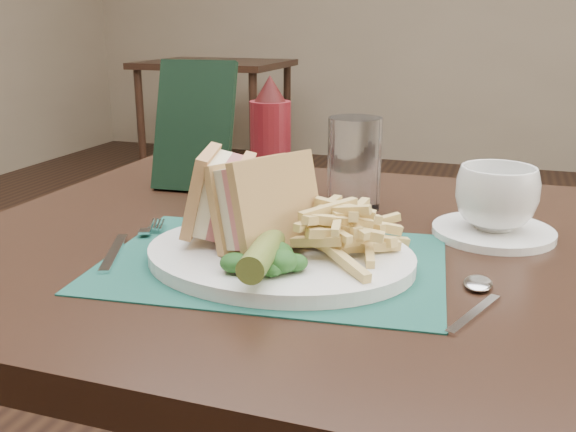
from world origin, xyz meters
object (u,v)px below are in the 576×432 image
object	(u,v)px
placemat	(273,262)
check_presenter	(194,126)
ketchup_bottle	(270,142)
sandwich_half_b	(253,198)
drinking_glass	(354,164)
saucer	(493,232)
coffee_cup	(496,198)
table_bg_left	(217,119)
sandwich_half_a	(202,194)
plate	(279,256)

from	to	relation	value
placemat	check_presenter	bearing A→B (deg)	130.13
ketchup_bottle	check_presenter	world-z (taller)	check_presenter
sandwich_half_b	drinking_glass	size ratio (longest dim) A/B	0.82
saucer	coffee_cup	world-z (taller)	coffee_cup
table_bg_left	drinking_glass	bearing A→B (deg)	-61.67
sandwich_half_b	drinking_glass	xyz separation A→B (m)	(0.06, 0.23, -0.01)
sandwich_half_b	coffee_cup	bearing A→B (deg)	63.53
table_bg_left	check_presenter	size ratio (longest dim) A/B	4.38
sandwich_half_b	check_presenter	xyz separation A→B (m)	(-0.21, 0.27, 0.03)
saucer	ketchup_bottle	size ratio (longest dim) A/B	0.81
table_bg_left	ketchup_bottle	bearing A→B (deg)	-63.59
sandwich_half_a	sandwich_half_b	distance (m)	0.07
coffee_cup	table_bg_left	bearing A→B (deg)	120.57
sandwich_half_b	drinking_glass	world-z (taller)	drinking_glass
drinking_glass	placemat	bearing A→B (deg)	-98.06
sandwich_half_a	ketchup_bottle	bearing A→B (deg)	72.20
sandwich_half_a	sandwich_half_b	world-z (taller)	sandwich_half_b
sandwich_half_a	drinking_glass	world-z (taller)	drinking_glass
saucer	coffee_cup	distance (m)	0.04
sandwich_half_b	check_presenter	size ratio (longest dim) A/B	0.52
coffee_cup	sandwich_half_b	bearing A→B (deg)	-146.21
table_bg_left	sandwich_half_a	distance (m)	3.62
plate	coffee_cup	bearing A→B (deg)	39.52
placemat	plate	size ratio (longest dim) A/B	1.25
plate	drinking_glass	distance (m)	0.25
coffee_cup	placemat	bearing A→B (deg)	-142.26
sandwich_half_a	saucer	bearing A→B (deg)	11.38
saucer	drinking_glass	xyz separation A→B (m)	(-0.19, 0.06, 0.06)
plate	drinking_glass	world-z (taller)	drinking_glass
saucer	check_presenter	bearing A→B (deg)	168.09
table_bg_left	drinking_glass	size ratio (longest dim) A/B	6.92
table_bg_left	plate	distance (m)	3.67
plate	drinking_glass	xyz separation A→B (m)	(0.03, 0.24, 0.06)
sandwich_half_a	check_presenter	bearing A→B (deg)	102.26
sandwich_half_a	saucer	world-z (taller)	sandwich_half_a
sandwich_half_a	placemat	bearing A→B (deg)	-23.59
sandwich_half_b	saucer	xyz separation A→B (m)	(0.25, 0.17, -0.07)
placemat	coffee_cup	bearing A→B (deg)	37.74
sandwich_half_a	drinking_glass	distance (m)	0.26
saucer	check_presenter	world-z (taller)	check_presenter
coffee_cup	ketchup_bottle	bearing A→B (deg)	171.99
sandwich_half_b	ketchup_bottle	bearing A→B (deg)	134.98
table_bg_left	drinking_glass	xyz separation A→B (m)	(1.64, -3.03, 0.44)
drinking_glass	ketchup_bottle	xyz separation A→B (m)	(-0.12, -0.02, 0.03)
coffee_cup	drinking_glass	size ratio (longest dim) A/B	0.77
table_bg_left	saucer	xyz separation A→B (m)	(1.83, -3.10, 0.38)
coffee_cup	drinking_glass	xyz separation A→B (m)	(-0.19, 0.06, 0.02)
sandwich_half_b	check_presenter	world-z (taller)	check_presenter
placemat	ketchup_bottle	world-z (taller)	ketchup_bottle
table_bg_left	check_presenter	bearing A→B (deg)	-65.47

